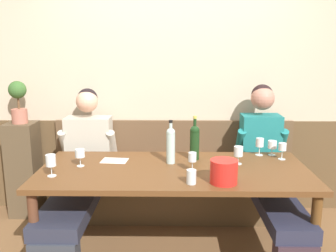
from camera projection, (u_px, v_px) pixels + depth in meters
name	position (u px, v px, depth m)	size (l,w,h in m)	color
room_wall_back	(174.00, 73.00, 3.64)	(6.80, 0.08, 2.80)	beige
wood_wainscot_panel	(174.00, 165.00, 3.79)	(6.80, 0.03, 0.93)	brown
wall_bench	(174.00, 189.00, 3.62)	(2.37, 0.42, 0.94)	brown
dining_table	(174.00, 178.00, 2.84)	(2.07, 0.90, 0.74)	brown
person_right_seat	(80.00, 169.00, 3.19)	(0.53, 1.33, 1.28)	#323741
person_left_seat	(268.00, 165.00, 3.19)	(0.47, 1.34, 1.32)	#372630
ice_bucket	(224.00, 171.00, 2.51)	(0.19, 0.19, 0.16)	red
wine_bottle_clear_water	(195.00, 141.00, 3.02)	(0.08, 0.08, 0.37)	#193818
wine_bottle_amber_mid	(171.00, 144.00, 2.93)	(0.07, 0.07, 0.35)	#AECAC5
wine_glass_right_end	(282.00, 148.00, 3.03)	(0.06, 0.06, 0.14)	silver
wine_glass_mid_left	(260.00, 143.00, 3.15)	(0.07, 0.07, 0.15)	silver
wine_glass_by_bottle	(272.00, 145.00, 3.15)	(0.07, 0.07, 0.13)	silver
wine_glass_mid_right	(80.00, 154.00, 2.86)	(0.08, 0.08, 0.14)	silver
wine_glass_center_front	(192.00, 158.00, 2.74)	(0.06, 0.06, 0.15)	silver
wine_glass_left_end	(238.00, 152.00, 2.91)	(0.07, 0.07, 0.14)	silver
wine_glass_center_rear	(51.00, 162.00, 2.64)	(0.07, 0.07, 0.16)	silver
water_tumbler_left	(191.00, 177.00, 2.51)	(0.07, 0.07, 0.10)	silver
tasting_sheet_left_guest	(115.00, 161.00, 3.02)	(0.21, 0.15, 0.00)	white
corner_pedestal	(24.00, 169.00, 3.64)	(0.28, 0.28, 0.94)	brown
potted_plant	(18.00, 100.00, 3.49)	(0.17, 0.17, 0.41)	#AF6654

